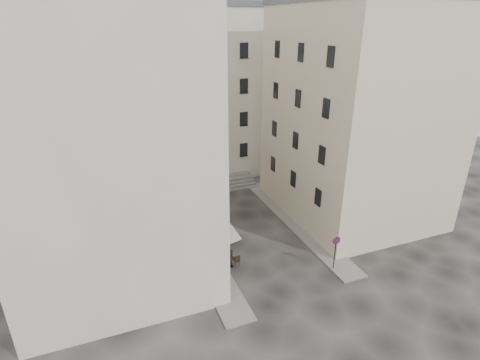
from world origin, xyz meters
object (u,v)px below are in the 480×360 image
no_parking_sign (336,246)px  pedestrian (221,242)px  bistro_table_a (231,261)px  bistro_table_b (224,255)px

no_parking_sign → pedestrian: 8.57m
no_parking_sign → bistro_table_a: bearing=161.3°
bistro_table_b → pedestrian: 1.13m
bistro_table_b → pedestrian: pedestrian is taller
bistro_table_b → bistro_table_a: bearing=-77.9°
bistro_table_b → no_parking_sign: bearing=-29.7°
bistro_table_b → pedestrian: (0.15, 0.98, 0.53)m
bistro_table_a → bistro_table_b: bearing=102.1°
bistro_table_b → pedestrian: size_ratio=0.64×
no_parking_sign → bistro_table_a: no_parking_sign is taller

